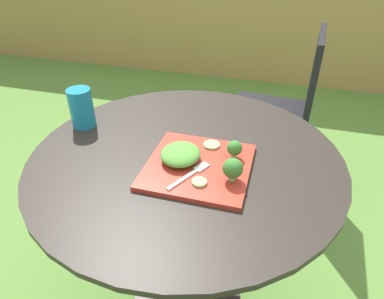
{
  "coord_description": "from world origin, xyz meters",
  "views": [
    {
      "loc": [
        0.25,
        -0.81,
        1.33
      ],
      "look_at": [
        0.03,
        -0.03,
        0.79
      ],
      "focal_mm": 31.78,
      "sensor_mm": 36.0,
      "label": 1
    }
  ],
  "objects_px": {
    "fork": "(192,173)",
    "salad_plate": "(198,166)",
    "patio_chair": "(287,102)",
    "drinking_glass": "(82,110)"
  },
  "relations": [
    {
      "from": "fork",
      "to": "salad_plate",
      "type": "bearing_deg",
      "value": 83.82
    },
    {
      "from": "patio_chair",
      "to": "salad_plate",
      "type": "distance_m",
      "value": 1.05
    },
    {
      "from": "patio_chair",
      "to": "drinking_glass",
      "type": "relative_size",
      "value": 6.77
    },
    {
      "from": "salad_plate",
      "to": "drinking_glass",
      "type": "distance_m",
      "value": 0.46
    },
    {
      "from": "patio_chair",
      "to": "fork",
      "type": "bearing_deg",
      "value": -102.92
    },
    {
      "from": "patio_chair",
      "to": "salad_plate",
      "type": "relative_size",
      "value": 3.11
    },
    {
      "from": "patio_chair",
      "to": "drinking_glass",
      "type": "bearing_deg",
      "value": -127.98
    },
    {
      "from": "drinking_glass",
      "to": "fork",
      "type": "relative_size",
      "value": 0.92
    },
    {
      "from": "salad_plate",
      "to": "patio_chair",
      "type": "bearing_deg",
      "value": 76.76
    },
    {
      "from": "drinking_glass",
      "to": "fork",
      "type": "height_order",
      "value": "drinking_glass"
    }
  ]
}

